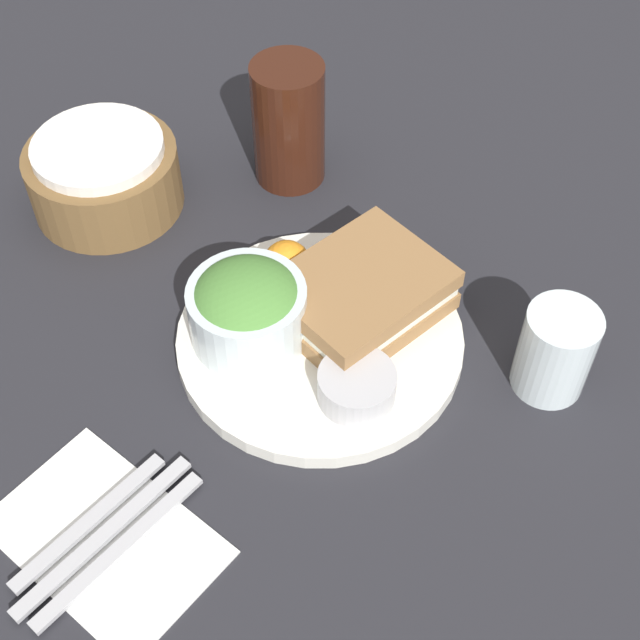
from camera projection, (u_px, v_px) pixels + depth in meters
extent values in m
plane|color=#232328|center=(320.00, 345.00, 0.82)|extent=(4.00, 4.00, 0.00)
cylinder|color=white|center=(320.00, 339.00, 0.82)|extent=(0.26, 0.26, 0.02)
cube|color=olive|center=(360.00, 305.00, 0.82)|extent=(0.16, 0.14, 0.02)
cube|color=silver|center=(361.00, 294.00, 0.81)|extent=(0.16, 0.13, 0.01)
cube|color=olive|center=(361.00, 283.00, 0.80)|extent=(0.16, 0.14, 0.02)
cylinder|color=silver|center=(248.00, 313.00, 0.79)|extent=(0.11, 0.11, 0.06)
ellipsoid|color=#4C8438|center=(247.00, 300.00, 0.77)|extent=(0.10, 0.10, 0.06)
cylinder|color=#B7B7BC|center=(357.00, 386.00, 0.76)|extent=(0.07, 0.07, 0.03)
sphere|color=orange|center=(287.00, 264.00, 0.84)|extent=(0.05, 0.05, 0.05)
cylinder|color=#38190F|center=(289.00, 123.00, 0.92)|extent=(0.08, 0.08, 0.14)
cylinder|color=brown|center=(105.00, 178.00, 0.92)|extent=(0.16, 0.16, 0.07)
cylinder|color=white|center=(97.00, 148.00, 0.89)|extent=(0.13, 0.13, 0.01)
cube|color=white|center=(106.00, 537.00, 0.70)|extent=(0.12, 0.18, 0.00)
cube|color=#B2B2B7|center=(120.00, 549.00, 0.69)|extent=(0.17, 0.02, 0.01)
cube|color=#B2B2B7|center=(105.00, 535.00, 0.69)|extent=(0.18, 0.02, 0.01)
cube|color=#B2B2B7|center=(90.00, 521.00, 0.70)|extent=(0.15, 0.02, 0.01)
cylinder|color=silver|center=(555.00, 351.00, 0.76)|extent=(0.06, 0.06, 0.09)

